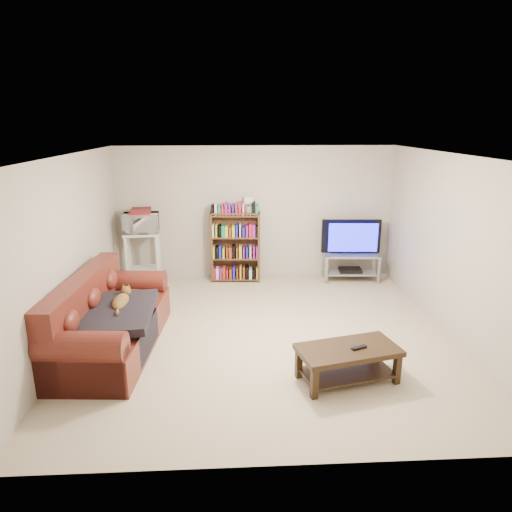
{
  "coord_description": "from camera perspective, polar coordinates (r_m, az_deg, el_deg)",
  "views": [
    {
      "loc": [
        -0.43,
        -5.68,
        2.78
      ],
      "look_at": [
        -0.1,
        0.4,
        1.0
      ],
      "focal_mm": 32.0,
      "sensor_mm": 36.0,
      "label": 1
    }
  ],
  "objects": [
    {
      "name": "floor",
      "position": [
        6.34,
        1.12,
        -9.72
      ],
      "size": [
        5.0,
        5.0,
        0.0
      ],
      "primitive_type": "plane",
      "color": "beige",
      "rests_on": "ground"
    },
    {
      "name": "ceiling",
      "position": [
        5.71,
        1.25,
        12.47
      ],
      "size": [
        5.0,
        5.0,
        0.0
      ],
      "primitive_type": "plane",
      "rotation": [
        3.14,
        0.0,
        0.0
      ],
      "color": "white",
      "rests_on": "ground"
    },
    {
      "name": "wall_back",
      "position": [
        8.34,
        -0.1,
        5.39
      ],
      "size": [
        5.0,
        0.0,
        5.0
      ],
      "primitive_type": "plane",
      "rotation": [
        1.57,
        0.0,
        0.0
      ],
      "color": "beige",
      "rests_on": "ground"
    },
    {
      "name": "wall_front",
      "position": [
        3.58,
        4.21,
        -9.99
      ],
      "size": [
        5.0,
        0.0,
        5.0
      ],
      "primitive_type": "plane",
      "rotation": [
        -1.57,
        0.0,
        0.0
      ],
      "color": "beige",
      "rests_on": "ground"
    },
    {
      "name": "wall_left",
      "position": [
        6.25,
        -22.34,
        0.39
      ],
      "size": [
        0.0,
        5.0,
        5.0
      ],
      "primitive_type": "plane",
      "rotation": [
        1.57,
        0.0,
        1.57
      ],
      "color": "beige",
      "rests_on": "ground"
    },
    {
      "name": "wall_right",
      "position": [
        6.59,
        23.43,
        1.04
      ],
      "size": [
        0.0,
        5.0,
        5.0
      ],
      "primitive_type": "plane",
      "rotation": [
        1.57,
        0.0,
        -1.57
      ],
      "color": "beige",
      "rests_on": "ground"
    },
    {
      "name": "sofa",
      "position": [
        6.12,
        -18.19,
        -8.12
      ],
      "size": [
        1.12,
        2.32,
        0.96
      ],
      "rotation": [
        0.0,
        0.0,
        -0.07
      ],
      "color": "#5C2017",
      "rests_on": "floor"
    },
    {
      "name": "blanket",
      "position": [
        5.84,
        -17.09,
        -6.81
      ],
      "size": [
        0.89,
        1.14,
        0.19
      ],
      "primitive_type": "cube",
      "rotation": [
        0.05,
        -0.04,
        0.01
      ],
      "color": "black",
      "rests_on": "sofa"
    },
    {
      "name": "cat",
      "position": [
        6.0,
        -16.56,
        -5.52
      ],
      "size": [
        0.29,
        0.63,
        0.18
      ],
      "primitive_type": null,
      "rotation": [
        0.0,
        0.0,
        -0.07
      ],
      "color": "brown",
      "rests_on": "sofa"
    },
    {
      "name": "coffee_table",
      "position": [
        5.28,
        11.41,
        -12.34
      ],
      "size": [
        1.21,
        0.8,
        0.4
      ],
      "rotation": [
        0.0,
        0.0,
        0.24
      ],
      "color": "black",
      "rests_on": "floor"
    },
    {
      "name": "remote",
      "position": [
        5.22,
        12.75,
        -11.1
      ],
      "size": [
        0.19,
        0.12,
        0.02
      ],
      "primitive_type": "cube",
      "rotation": [
        0.0,
        0.0,
        0.39
      ],
      "color": "black",
      "rests_on": "coffee_table"
    },
    {
      "name": "tv_stand",
      "position": [
        8.48,
        11.74,
        -0.79
      ],
      "size": [
        1.02,
        0.51,
        0.5
      ],
      "rotation": [
        0.0,
        0.0,
        -0.06
      ],
      "color": "#999EA3",
      "rests_on": "floor"
    },
    {
      "name": "television",
      "position": [
        8.36,
        11.92,
        2.28
      ],
      "size": [
        1.08,
        0.21,
        0.62
      ],
      "primitive_type": "imported",
      "rotation": [
        0.0,
        0.0,
        3.08
      ],
      "color": "black",
      "rests_on": "tv_stand"
    },
    {
      "name": "dvd_player",
      "position": [
        8.53,
        11.68,
        -1.73
      ],
      "size": [
        0.41,
        0.3,
        0.06
      ],
      "primitive_type": "cube",
      "rotation": [
        0.0,
        0.0,
        -0.06
      ],
      "color": "black",
      "rests_on": "tv_stand"
    },
    {
      "name": "bookshelf",
      "position": [
        8.2,
        -2.58,
        1.29
      ],
      "size": [
        0.9,
        0.33,
        1.27
      ],
      "rotation": [
        0.0,
        0.0,
        -0.06
      ],
      "color": "#4E2F1B",
      "rests_on": "floor"
    },
    {
      "name": "shelf_clutter",
      "position": [
        8.06,
        -1.94,
        6.27
      ],
      "size": [
        0.65,
        0.21,
        0.28
      ],
      "rotation": [
        0.0,
        0.0,
        -0.06
      ],
      "color": "silver",
      "rests_on": "bookshelf"
    },
    {
      "name": "microwave_stand",
      "position": [
        8.22,
        -13.93,
        0.55
      ],
      "size": [
        0.64,
        0.49,
        0.96
      ],
      "rotation": [
        0.0,
        0.0,
        0.09
      ],
      "color": "silver",
      "rests_on": "floor"
    },
    {
      "name": "microwave",
      "position": [
        8.1,
        -14.18,
        4.03
      ],
      "size": [
        0.63,
        0.45,
        0.33
      ],
      "primitive_type": "imported",
      "rotation": [
        0.0,
        0.0,
        0.09
      ],
      "color": "silver",
      "rests_on": "microwave_stand"
    },
    {
      "name": "game_boxes",
      "position": [
        8.06,
        -14.27,
        5.35
      ],
      "size": [
        0.38,
        0.34,
        0.05
      ],
      "primitive_type": "cube",
      "rotation": [
        0.0,
        0.0,
        0.09
      ],
      "color": "maroon",
      "rests_on": "microwave"
    }
  ]
}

